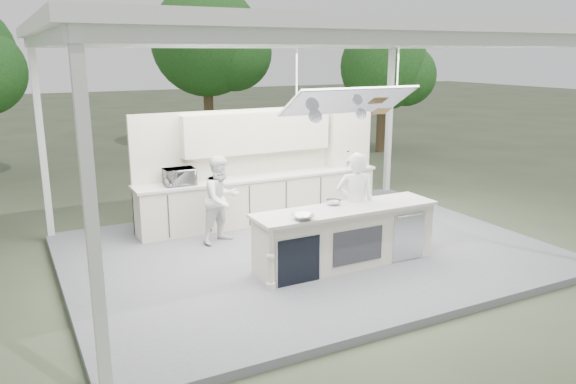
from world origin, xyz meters
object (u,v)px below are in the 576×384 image
back_counter (261,198)px  head_chef (355,205)px  demo_island (345,236)px  sous_chef (221,199)px

back_counter → head_chef: size_ratio=2.88×
head_chef → demo_island: bearing=61.4°
demo_island → back_counter: bearing=93.6°
back_counter → sous_chef: bearing=-144.2°
demo_island → head_chef: head_chef is taller
demo_island → sous_chef: size_ratio=1.96×
demo_island → back_counter: (-0.18, 2.81, 0.00)m
back_counter → sous_chef: size_ratio=3.21×
sous_chef → back_counter: bearing=15.9°
demo_island → sous_chef: bearing=124.2°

